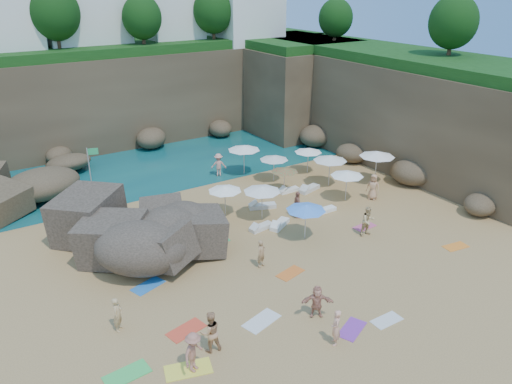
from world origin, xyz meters
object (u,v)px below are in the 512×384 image
person_stand_3 (297,205)px  person_stand_2 (219,165)px  parasol_0 (244,148)px  lounger_0 (309,189)px  parasol_1 (225,188)px  rock_outcrop (144,247)px  flag_pole (91,167)px  person_stand_6 (336,328)px  person_stand_5 (161,217)px  person_stand_1 (210,332)px  parasol_2 (274,158)px  person_stand_4 (373,187)px  person_stand_0 (118,314)px

person_stand_3 → person_stand_2: bearing=23.7°
parasol_0 → lounger_0: bearing=-67.7°
parasol_1 → rock_outcrop: bearing=-169.0°
flag_pole → person_stand_6: bearing=-78.0°
parasol_0 → person_stand_5: 10.72m
person_stand_1 → parasol_2: bearing=-124.3°
person_stand_4 → person_stand_5: bearing=-133.7°
person_stand_2 → person_stand_3: (0.70, -9.19, -0.00)m
rock_outcrop → person_stand_4: 16.05m
person_stand_2 → person_stand_6: person_stand_2 is taller
rock_outcrop → person_stand_0: size_ratio=5.20×
flag_pole → parasol_2: bearing=-16.0°
lounger_0 → person_stand_5: (-11.39, 0.03, 0.71)m
parasol_0 → parasol_1: 7.48m
parasol_2 → person_stand_1: bearing=-132.3°
person_stand_1 → person_stand_3: bearing=-134.5°
person_stand_1 → person_stand_6: bearing=159.8°
person_stand_5 → person_stand_6: bearing=-90.7°
flag_pole → person_stand_5: 7.05m
parasol_2 → person_stand_6: bearing=-116.4°
parasol_2 → person_stand_5: size_ratio=1.27×
rock_outcrop → lounger_0: (13.09, 1.40, 0.14)m
parasol_2 → person_stand_2: bearing=133.0°
parasol_0 → rock_outcrop: bearing=-147.8°
person_stand_6 → person_stand_4: bearing=162.3°
person_stand_4 → person_stand_6: bearing=-80.0°
flag_pole → rock_outcrop: bearing=-86.5°
person_stand_1 → flag_pole: bearing=-83.0°
parasol_1 → person_stand_4: bearing=-18.3°
person_stand_3 → person_stand_4: person_stand_4 is taller
person_stand_1 → person_stand_4: size_ratio=1.01×
parasol_1 → person_stand_2: size_ratio=1.20×
parasol_2 → parasol_0: bearing=114.5°
flag_pole → person_stand_3: bearing=-43.2°
person_stand_6 → person_stand_0: bearing=-95.5°
rock_outcrop → person_stand_5: (1.70, 1.43, 0.85)m
person_stand_0 → person_stand_2: bearing=-2.4°
flag_pole → parasol_0: (11.35, -1.10, -0.30)m
flag_pole → parasol_1: 9.39m
flag_pole → person_stand_2: (9.49, -0.37, -1.57)m
flag_pole → person_stand_2: flag_pole is taller
parasol_0 → person_stand_1: parasol_0 is taller
parasol_0 → person_stand_4: 10.33m
person_stand_2 → flag_pole: bearing=25.2°
lounger_0 → person_stand_2: (-4.09, 6.16, 0.76)m
person_stand_5 → person_stand_3: bearing=-30.4°
flag_pole → person_stand_2: size_ratio=2.15×
lounger_0 → person_stand_4: person_stand_4 is taller
parasol_0 → person_stand_4: bearing=-60.7°
person_stand_5 → person_stand_4: bearing=-23.5°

